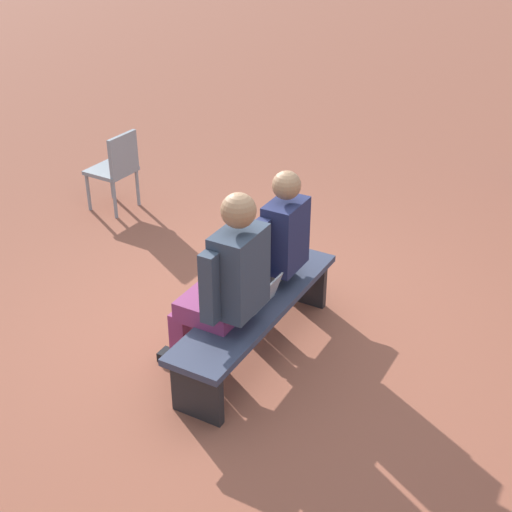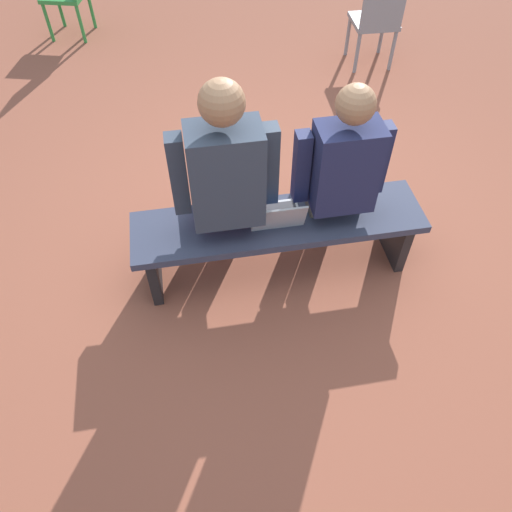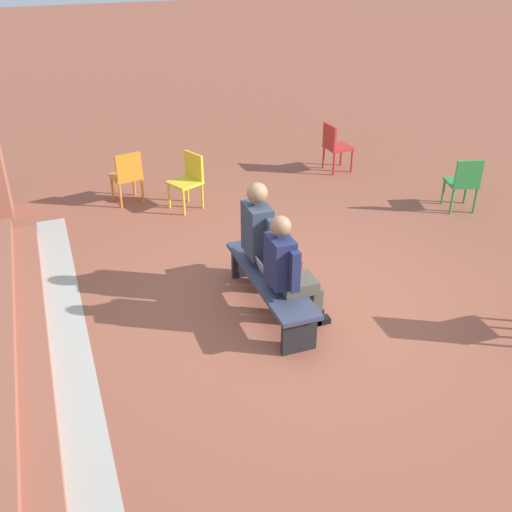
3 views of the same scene
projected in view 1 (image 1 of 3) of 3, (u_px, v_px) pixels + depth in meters
The scene contains 6 objects.
ground_plane at pixel (241, 336), 5.53m from camera, with size 60.00×60.00×0.00m, color brown.
bench at pixel (257, 313), 5.17m from camera, with size 1.80×0.44×0.45m.
person_student at pixel (272, 247), 5.29m from camera, with size 0.54×0.68×1.34m.
person_adult at pixel (225, 283), 4.77m from camera, with size 0.60×0.75×1.43m.
laptop at pixel (257, 297), 5.08m from camera, with size 0.32×0.29×0.21m.
plastic_chair_by_pillar at pixel (116, 166), 7.28m from camera, with size 0.44×0.44×0.84m.
Camera 1 is at (3.88, 2.31, 3.25)m, focal length 50.00 mm.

